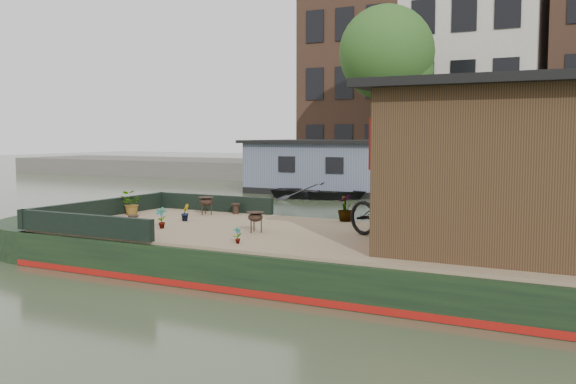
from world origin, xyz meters
The scene contains 20 objects.
ground centered at (0.00, 0.00, 0.00)m, with size 120.00×120.00×0.00m, color #343D27.
houseboat_hull centered at (-1.33, 0.00, 0.27)m, with size 14.01×4.02×0.60m.
houseboat_deck centered at (0.00, 0.00, 0.62)m, with size 11.80×3.80×0.05m, color #877654.
bow_bulwark centered at (-5.07, 0.00, 0.82)m, with size 3.00×4.00×0.35m.
cabin centered at (2.19, 0.00, 1.88)m, with size 4.00×3.50×2.42m.
bicycle centered at (0.20, 0.04, 1.10)m, with size 0.60×1.71×0.90m, color black.
potted_plant_a centered at (-3.79, -0.72, 0.84)m, with size 0.20×0.14×0.38m, color brown.
potted_plant_b centered at (-4.02, 0.28, 0.82)m, with size 0.18×0.15×0.33m, color brown.
potted_plant_c centered at (-5.60, 0.51, 0.90)m, with size 0.44×0.38×0.49m, color #B17333.
potted_plant_d centered at (-1.25, 1.70, 0.91)m, with size 0.29×0.29×0.52m, color brown.
potted_plant_e centered at (-1.73, -1.44, 0.78)m, with size 0.14×0.09×0.26m, color maroon.
brazier_front centered at (-2.07, -0.33, 0.83)m, with size 0.33×0.33×0.36m, color black, non-canonical shape.
brazier_rear centered at (-4.22, 1.28, 0.84)m, with size 0.35×0.35×0.38m, color black, non-canonical shape.
bollard_port centered at (-3.76, 1.70, 0.76)m, with size 0.20×0.20×0.22m, color black.
bollard_stbd centered at (-4.36, -0.81, 0.76)m, with size 0.19×0.19×0.21m, color black.
dinghy centered at (-6.39, 11.50, 0.36)m, with size 2.49×3.48×0.72m, color black.
far_houseboat centered at (0.00, 14.00, 0.97)m, with size 20.40×4.40×2.11m.
quay centered at (0.00, 20.50, 0.45)m, with size 60.00×6.00×0.90m, color #47443F.
townhouse_row centered at (0.15, 27.50, 7.90)m, with size 27.25×8.00×16.50m.
tree_left centered at (-6.36, 19.07, 5.89)m, with size 4.40×4.40×7.40m.
Camera 1 is at (3.53, -9.71, 2.32)m, focal length 40.00 mm.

